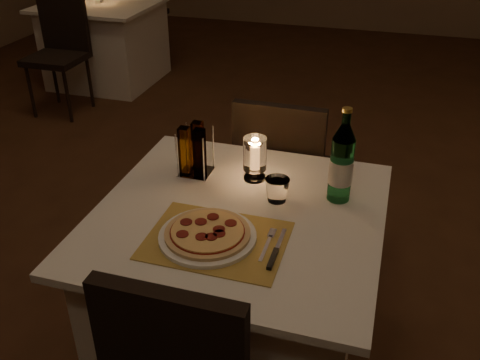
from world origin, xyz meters
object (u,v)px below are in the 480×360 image
(pizza, at_px, (207,232))
(main_table, at_px, (239,291))
(tumbler, at_px, (277,190))
(water_bottle, at_px, (341,164))
(chair_far, at_px, (282,166))
(plate, at_px, (208,236))
(neighbor_table_left, at_px, (106,42))
(hurricane_candle, at_px, (255,155))

(pizza, bearing_deg, main_table, 74.42)
(pizza, height_order, tumbler, tumbler)
(tumbler, distance_m, water_bottle, 0.25)
(chair_far, distance_m, plate, 0.92)
(water_bottle, distance_m, neighbor_table_left, 3.72)
(plate, bearing_deg, main_table, 74.48)
(chair_far, bearing_deg, main_table, -90.00)
(main_table, distance_m, hurricane_candle, 0.53)
(pizza, xyz_separation_m, neighbor_table_left, (-2.13, 3.08, -0.39))
(pizza, xyz_separation_m, hurricane_candle, (0.04, 0.42, 0.07))
(main_table, relative_size, neighbor_table_left, 1.00)
(hurricane_candle, bearing_deg, chair_far, 88.94)
(chair_far, height_order, neighbor_table_left, chair_far)
(tumbler, bearing_deg, hurricane_candle, 132.81)
(chair_far, xyz_separation_m, hurricane_candle, (-0.01, -0.47, 0.29))
(tumbler, relative_size, hurricane_candle, 0.51)
(water_bottle, bearing_deg, chair_far, 121.70)
(main_table, relative_size, chair_far, 1.11)
(tumbler, bearing_deg, plate, -118.65)
(plate, distance_m, pizza, 0.02)
(hurricane_candle, bearing_deg, neighbor_table_left, 129.20)
(chair_far, bearing_deg, hurricane_candle, -91.06)
(main_table, height_order, plate, plate)
(main_table, bearing_deg, tumbler, 46.00)
(pizza, height_order, hurricane_candle, hurricane_candle)
(main_table, xyz_separation_m, chair_far, (-0.00, 0.71, 0.18))
(chair_far, height_order, pizza, chair_far)
(plate, xyz_separation_m, hurricane_candle, (0.04, 0.42, 0.09))
(main_table, height_order, pizza, pizza)
(plate, bearing_deg, water_bottle, 44.92)
(main_table, xyz_separation_m, water_bottle, (0.32, 0.19, 0.51))
(chair_far, xyz_separation_m, neighbor_table_left, (-2.18, 2.19, -0.18))
(water_bottle, relative_size, neighbor_table_left, 0.36)
(water_bottle, bearing_deg, plate, -135.08)
(pizza, bearing_deg, chair_far, 86.79)
(plate, height_order, water_bottle, water_bottle)
(pizza, distance_m, tumbler, 0.34)
(pizza, relative_size, water_bottle, 0.79)
(plate, relative_size, hurricane_candle, 1.84)
(chair_far, distance_m, pizza, 0.92)
(chair_far, xyz_separation_m, water_bottle, (0.32, -0.52, 0.33))
(main_table, relative_size, tumbler, 11.27)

